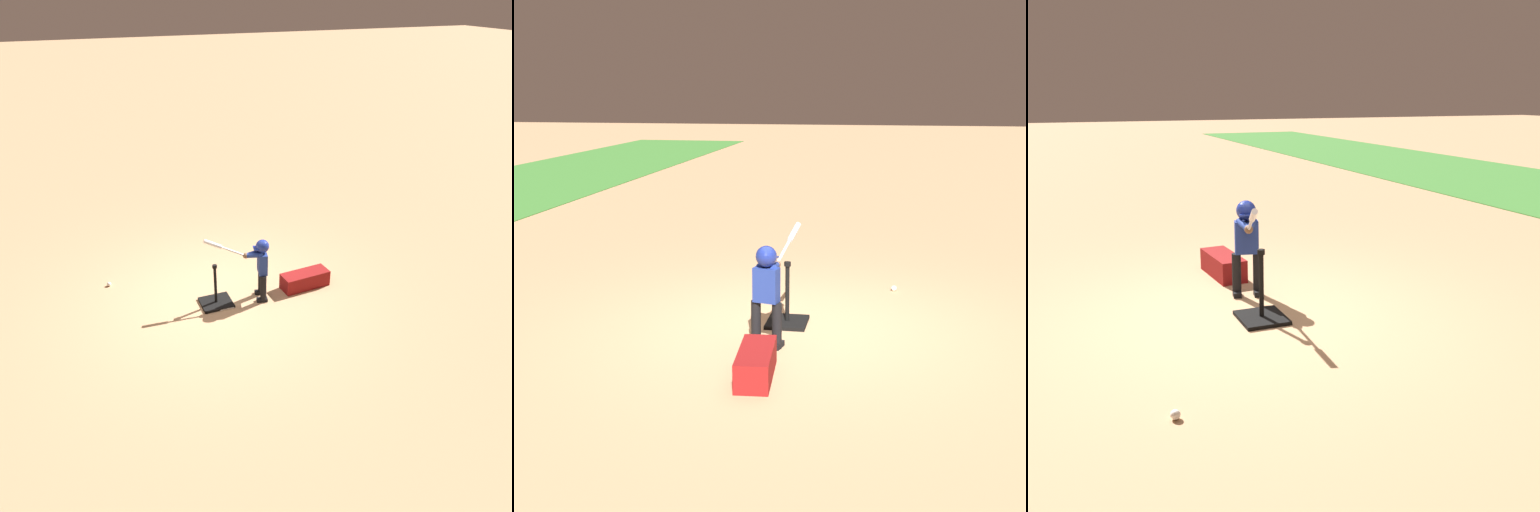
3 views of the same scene
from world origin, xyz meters
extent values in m
plane|color=tan|center=(0.00, 0.00, 0.00)|extent=(90.00, 90.00, 0.00)
cube|color=white|center=(0.08, 0.15, 0.01)|extent=(0.46, 0.46, 0.02)
cube|color=black|center=(0.11, 0.14, 0.02)|extent=(0.51, 0.46, 0.04)
cylinder|color=black|center=(0.11, 0.14, 0.36)|extent=(0.05, 0.05, 0.65)
cylinder|color=black|center=(0.11, 0.14, 0.71)|extent=(0.08, 0.08, 0.05)
cylinder|color=black|center=(-0.64, 0.35, 0.25)|extent=(0.12, 0.12, 0.49)
cube|color=black|center=(-0.62, 0.35, 0.03)|extent=(0.20, 0.13, 0.06)
cylinder|color=black|center=(-0.70, 0.12, 0.25)|extent=(0.12, 0.12, 0.49)
cube|color=black|center=(-0.68, 0.12, 0.03)|extent=(0.20, 0.13, 0.06)
cube|color=navy|center=(-0.67, 0.24, 0.68)|extent=(0.19, 0.28, 0.37)
sphere|color=brown|center=(-0.67, 0.24, 0.97)|extent=(0.19, 0.19, 0.19)
sphere|color=navy|center=(-0.67, 0.24, 0.98)|extent=(0.22, 0.22, 0.22)
cube|color=navy|center=(-0.58, 0.22, 0.95)|extent=(0.15, 0.18, 0.01)
cylinder|color=navy|center=(-0.53, 0.25, 0.84)|extent=(0.29, 0.21, 0.11)
cylinder|color=navy|center=(-0.55, 0.17, 0.84)|extent=(0.30, 0.10, 0.11)
sphere|color=brown|center=(-0.40, 0.18, 0.83)|extent=(0.09, 0.09, 0.09)
cylinder|color=silver|center=(-0.09, 0.11, 0.98)|extent=(0.64, 0.18, 0.34)
cylinder|color=silver|center=(0.10, 0.06, 1.08)|extent=(0.30, 0.13, 0.19)
cylinder|color=black|center=(-0.42, 0.18, 0.82)|extent=(0.04, 0.05, 0.05)
sphere|color=white|center=(1.70, -1.07, 0.04)|extent=(0.07, 0.07, 0.07)
cube|color=maroon|center=(-1.49, 0.19, 0.14)|extent=(0.86, 0.38, 0.28)
camera|label=1|loc=(2.00, 6.77, 4.71)|focal=35.00mm
camera|label=2|loc=(-7.63, -1.02, 2.66)|focal=50.00mm
camera|label=3|loc=(5.48, -1.74, 2.22)|focal=42.00mm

